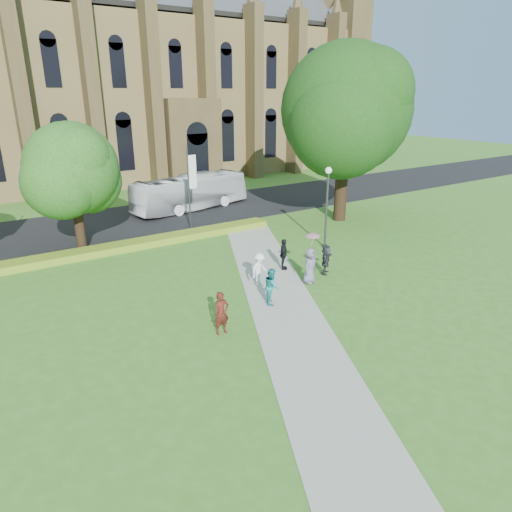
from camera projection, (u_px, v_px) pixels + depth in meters
ground at (296, 313)px, 21.03m from camera, size 160.00×160.00×0.00m
road at (142, 218)px, 36.74m from camera, size 160.00×10.00×0.02m
footpath at (283, 305)px, 21.81m from camera, size 15.58×28.54×0.04m
flower_hedge at (149, 242)px, 30.29m from camera, size 18.00×1.40×0.45m
cathedral at (156, 61)px, 53.01m from camera, size 52.60×18.25×28.00m
streetlamp at (327, 198)px, 28.90m from camera, size 0.44×0.44×5.24m
large_tree at (346, 110)px, 33.56m from camera, size 9.60×9.60×13.20m
street_tree_1 at (72, 169)px, 27.55m from camera, size 5.60×5.60×8.05m
banner_pole_0 at (190, 183)px, 32.92m from camera, size 0.70×0.10×6.00m
tour_coach at (191, 192)px, 39.04m from camera, size 11.01×4.47×2.99m
pedestrian_0 at (222, 313)px, 18.92m from camera, size 0.68×0.45×1.86m
pedestrian_1 at (272, 286)px, 21.67m from camera, size 1.00×1.07×1.76m
pedestrian_2 at (259, 269)px, 23.72m from camera, size 1.29×1.00×1.76m
pedestrian_3 at (284, 254)px, 25.85m from camera, size 0.99×1.11×1.81m
pedestrian_4 at (310, 266)px, 24.02m from camera, size 1.09×0.91×1.91m
pedestrian_5 at (326, 259)px, 25.29m from camera, size 1.50×1.36×1.66m
parasol at (312, 241)px, 23.75m from camera, size 0.89×0.89×0.69m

